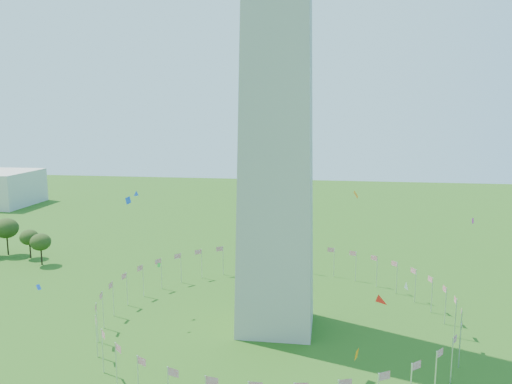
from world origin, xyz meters
TOP-DOWN VIEW (x-y plane):
  - flag_ring at (-0.00, 50.00)m, footprint 80.24×80.24m
  - kites_aloft at (13.47, 22.78)m, footprint 119.92×69.77m

SIDE VIEW (x-z plane):
  - flag_ring at x=0.00m, z-range 0.00..9.00m
  - kites_aloft at x=13.47m, z-range 2.79..35.48m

